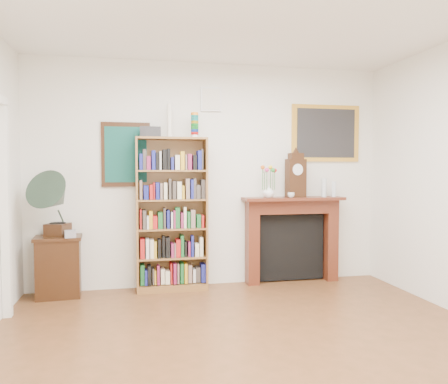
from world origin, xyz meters
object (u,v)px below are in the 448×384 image
at_px(teacup, 291,195).
at_px(mantel_clock, 296,176).
at_px(fireplace, 292,232).
at_px(bottle_right, 334,189).
at_px(flower_vase, 269,192).
at_px(bookshelf, 172,205).
at_px(bottle_left, 324,188).
at_px(side_cabinet, 59,267).
at_px(gramophone, 55,200).
at_px(cd_stack, 70,234).

bearing_deg(teacup, mantel_clock, 41.31).
relative_size(fireplace, bottle_right, 6.59).
bearing_deg(flower_vase, bookshelf, 179.79).
xyz_separation_m(bookshelf, mantel_clock, (1.59, 0.02, 0.35)).
bearing_deg(fireplace, teacup, -114.84).
distance_m(mantel_clock, bottle_left, 0.43).
bearing_deg(side_cabinet, mantel_clock, -2.84).
bearing_deg(mantel_clock, flower_vase, 174.85).
distance_m(fireplace, bottle_right, 0.79).
xyz_separation_m(teacup, bottle_left, (0.49, 0.09, 0.09)).
xyz_separation_m(fireplace, flower_vase, (-0.34, -0.08, 0.54)).
xyz_separation_m(bookshelf, teacup, (1.50, -0.06, 0.11)).
bearing_deg(bookshelf, flower_vase, -0.20).
relative_size(fireplace, flower_vase, 8.62).
relative_size(gramophone, bottle_left, 3.16).
xyz_separation_m(flower_vase, bottle_right, (0.90, 0.01, 0.02)).
xyz_separation_m(fireplace, teacup, (-0.06, -0.14, 0.49)).
bearing_deg(bookshelf, gramophone, -175.06).
bearing_deg(flower_vase, bottle_left, 2.54).
distance_m(gramophone, flower_vase, 2.54).
distance_m(gramophone, cd_stack, 0.42).
bearing_deg(gramophone, teacup, 22.40).
distance_m(side_cabinet, teacup, 2.92).
relative_size(bookshelf, fireplace, 1.62).
bearing_deg(side_cabinet, bottle_left, -2.80).
xyz_separation_m(bookshelf, flower_vase, (1.22, -0.00, 0.15)).
bearing_deg(teacup, flower_vase, 168.51).
relative_size(flower_vase, teacup, 1.76).
xyz_separation_m(cd_stack, teacup, (2.66, 0.10, 0.40)).
distance_m(gramophone, teacup, 2.82).
height_order(side_cabinet, bottle_left, bottle_left).
height_order(bookshelf, bottle_left, bookshelf).
distance_m(bookshelf, mantel_clock, 1.63).
xyz_separation_m(mantel_clock, bottle_left, (0.40, 0.01, -0.15)).
relative_size(cd_stack, bottle_right, 0.60).
distance_m(cd_stack, bottle_right, 3.31).
bearing_deg(teacup, gramophone, -178.93).
bearing_deg(teacup, bottle_left, 10.51).
bearing_deg(mantel_clock, gramophone, 173.72).
xyz_separation_m(side_cabinet, gramophone, (-0.01, -0.08, 0.78)).
height_order(cd_stack, bottle_left, bottle_left).
relative_size(cd_stack, flower_vase, 0.78).
xyz_separation_m(bookshelf, bottle_left, (1.99, 0.03, 0.20)).
bearing_deg(bookshelf, side_cabinet, -178.47).
relative_size(bookshelf, mantel_clock, 3.77).
distance_m(bottle_left, bottle_right, 0.13).
relative_size(mantel_clock, bottle_right, 2.83).
xyz_separation_m(bookshelf, gramophone, (-1.32, -0.11, 0.10)).
bearing_deg(bookshelf, teacup, -2.32).
xyz_separation_m(side_cabinet, flower_vase, (2.53, 0.03, 0.84)).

